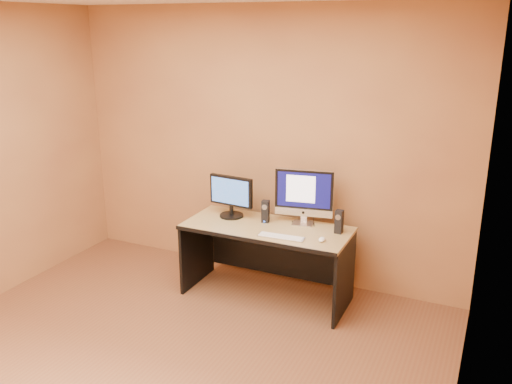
% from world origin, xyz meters
% --- Properties ---
extents(floor, '(4.00, 4.00, 0.00)m').
position_xyz_m(floor, '(0.00, 0.00, 0.00)').
color(floor, brown).
rests_on(floor, ground).
extents(walls, '(4.00, 4.00, 2.60)m').
position_xyz_m(walls, '(0.00, 0.00, 1.30)').
color(walls, '#AC7845').
rests_on(walls, ground).
extents(desk, '(1.49, 0.66, 0.69)m').
position_xyz_m(desk, '(0.27, 1.48, 0.34)').
color(desk, tan).
rests_on(desk, ground).
extents(imac, '(0.56, 0.29, 0.51)m').
position_xyz_m(imac, '(0.53, 1.69, 0.94)').
color(imac, silver).
rests_on(imac, desk).
extents(second_monitor, '(0.46, 0.26, 0.39)m').
position_xyz_m(second_monitor, '(-0.14, 1.59, 0.88)').
color(second_monitor, black).
rests_on(second_monitor, desk).
extents(speaker_left, '(0.07, 0.07, 0.20)m').
position_xyz_m(speaker_left, '(0.21, 1.59, 0.79)').
color(speaker_left, black).
rests_on(speaker_left, desk).
extents(speaker_right, '(0.07, 0.07, 0.20)m').
position_xyz_m(speaker_right, '(0.89, 1.61, 0.79)').
color(speaker_right, black).
rests_on(speaker_right, desk).
extents(keyboard, '(0.41, 0.13, 0.02)m').
position_xyz_m(keyboard, '(0.48, 1.29, 0.70)').
color(keyboard, silver).
rests_on(keyboard, desk).
extents(mouse, '(0.06, 0.10, 0.03)m').
position_xyz_m(mouse, '(0.82, 1.37, 0.70)').
color(mouse, white).
rests_on(mouse, desk).
extents(cable_a, '(0.08, 0.19, 0.01)m').
position_xyz_m(cable_a, '(0.61, 1.77, 0.69)').
color(cable_a, black).
rests_on(cable_a, desk).
extents(cable_b, '(0.08, 0.16, 0.01)m').
position_xyz_m(cable_b, '(0.46, 1.77, 0.69)').
color(cable_b, black).
rests_on(cable_b, desk).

